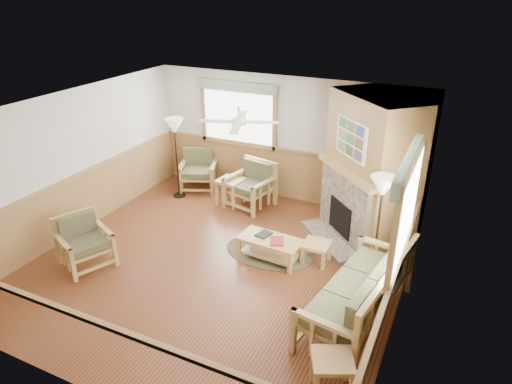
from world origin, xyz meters
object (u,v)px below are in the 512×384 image
at_px(floor_lamp_right, 378,229).
at_px(armchair_left, 85,242).
at_px(footstool, 316,253).
at_px(armchair_back_right, 250,185).
at_px(armchair_back_left, 198,171).
at_px(end_table_chairs, 230,192).
at_px(sofa, 358,290).
at_px(coffee_table, 270,249).
at_px(end_table_sofa, 331,376).
at_px(floor_lamp_left, 177,158).

bearing_deg(floor_lamp_right, armchair_left, -158.68).
bearing_deg(footstool, floor_lamp_right, 0.67).
xyz_separation_m(armchair_back_right, armchair_left, (-1.51, -3.22, -0.05)).
distance_m(armchair_back_left, footstool, 3.91).
bearing_deg(end_table_chairs, footstool, -29.95).
bearing_deg(armchair_left, sofa, -58.25).
bearing_deg(armchair_left, armchair_back_right, -0.78).
height_order(sofa, armchair_left, sofa).
xyz_separation_m(armchair_back_right, coffee_table, (1.24, -1.75, -0.27)).
distance_m(armchair_left, end_table_chairs, 3.32).
height_order(coffee_table, end_table_sofa, end_table_sofa).
distance_m(armchair_back_right, floor_lamp_left, 1.73).
bearing_deg(armchair_back_right, end_table_sofa, -41.05).
bearing_deg(end_table_chairs, coffee_table, -44.88).
bearing_deg(armchair_back_right, floor_lamp_right, -14.34).
relative_size(sofa, floor_lamp_right, 1.25).
distance_m(armchair_back_left, floor_lamp_right, 4.80).
bearing_deg(sofa, armchair_back_left, -114.33).
height_order(end_table_chairs, end_table_sofa, end_table_chairs).
xyz_separation_m(sofa, armchair_left, (-4.49, -0.58, -0.08)).
distance_m(armchair_back_right, armchair_left, 3.56).
relative_size(armchair_back_left, armchair_left, 1.03).
distance_m(sofa, floor_lamp_left, 5.24).
bearing_deg(armchair_back_left, sofa, -55.28).
bearing_deg(armchair_back_right, footstool, -24.60).
xyz_separation_m(sofa, footstool, (-0.99, 1.16, -0.32)).
distance_m(end_table_chairs, end_table_sofa, 5.25).
distance_m(armchair_left, floor_lamp_left, 3.02).
relative_size(footstool, floor_lamp_left, 0.24).
relative_size(end_table_sofa, floor_lamp_left, 0.29).
distance_m(coffee_table, end_table_sofa, 2.91).
height_order(armchair_back_right, coffee_table, armchair_back_right).
height_order(footstool, floor_lamp_right, floor_lamp_right).
distance_m(armchair_back_right, end_table_chairs, 0.48).
height_order(sofa, floor_lamp_left, floor_lamp_left).
bearing_deg(armchair_back_right, sofa, -29.47).
xyz_separation_m(sofa, end_table_chairs, (-3.40, 2.55, -0.23)).
distance_m(armchair_left, end_table_sofa, 4.62).
bearing_deg(armchair_back_left, floor_lamp_right, -43.60).
xyz_separation_m(end_table_chairs, footstool, (2.42, -1.39, -0.09)).
xyz_separation_m(end_table_chairs, floor_lamp_left, (-1.24, -0.15, 0.62)).
bearing_deg(floor_lamp_right, floor_lamp_left, 165.07).
bearing_deg(coffee_table, footstool, 23.87).
height_order(armchair_left, floor_lamp_right, floor_lamp_right).
xyz_separation_m(end_table_chairs, floor_lamp_right, (3.39, -1.38, 0.61)).
distance_m(armchair_back_left, armchair_back_right, 1.51).
xyz_separation_m(coffee_table, end_table_chairs, (-1.67, 1.66, 0.07)).
distance_m(armchair_left, footstool, 3.92).
height_order(end_table_chairs, footstool, end_table_chairs).
bearing_deg(floor_lamp_left, armchair_back_left, 70.78).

